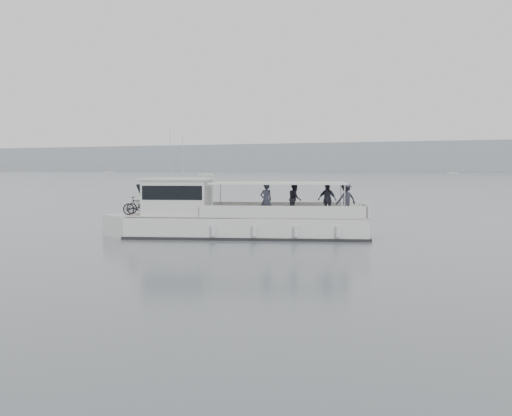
% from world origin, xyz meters
% --- Properties ---
extents(ground, '(1400.00, 1400.00, 0.00)m').
position_xyz_m(ground, '(0.00, 0.00, 0.00)').
color(ground, '#566065').
rests_on(ground, ground).
extents(headland, '(1400.00, 90.00, 28.00)m').
position_xyz_m(headland, '(0.00, 560.00, 14.00)').
color(headland, '#939EA8').
rests_on(headland, ground).
extents(tour_boat, '(14.55, 7.51, 6.17)m').
position_xyz_m(tour_boat, '(2.91, -0.52, 1.01)').
color(tour_boat, silver).
rests_on(tour_boat, ground).
extents(moored_fleet, '(462.22, 363.89, 10.43)m').
position_xyz_m(moored_fleet, '(-36.38, 203.50, 0.36)').
color(moored_fleet, silver).
rests_on(moored_fleet, ground).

